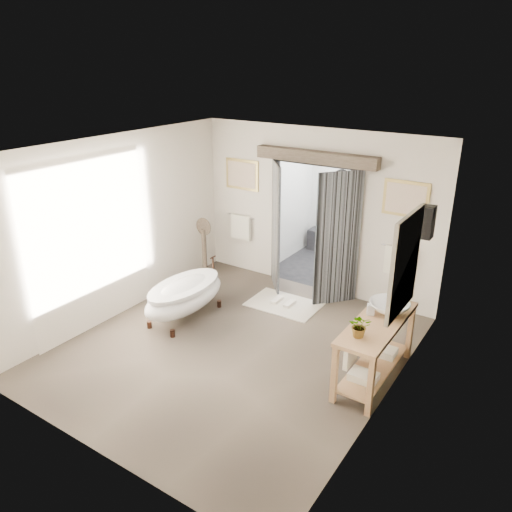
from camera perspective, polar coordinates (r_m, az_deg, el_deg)
name	(u,v)px	position (r m, az deg, el deg)	size (l,w,h in m)	color
ground_plane	(234,347)	(7.46, -2.58, -10.40)	(5.00, 5.00, 0.00)	#6A5C4C
room_shell	(224,230)	(6.58, -3.69, 3.03)	(4.52, 5.02, 2.91)	beige
shower_room	(348,220)	(10.28, 10.49, 4.11)	(2.22, 2.01, 2.51)	#2B2B2D
back_wall_dressing	(311,208)	(8.63, 6.31, 5.49)	(3.82, 0.72, 2.52)	black
clawfoot_tub	(185,295)	(8.15, -8.17, -4.46)	(0.74, 1.66, 0.81)	black
vanity	(373,345)	(6.73, 13.27, -9.85)	(0.57, 1.60, 0.85)	tan
pedestal_mirror	(204,251)	(9.63, -5.91, 0.59)	(0.34, 0.22, 1.16)	brown
rug	(284,304)	(8.64, 3.21, -5.52)	(1.20, 0.80, 0.01)	beige
slippers	(283,302)	(8.65, 3.13, -5.25)	(0.36, 0.28, 0.05)	beige
basin	(389,308)	(6.73, 14.99, -5.79)	(0.53, 0.53, 0.18)	white
plant	(360,326)	(6.12, 11.80, -7.82)	(0.26, 0.23, 0.29)	gray
soap_bottle_a	(371,307)	(6.67, 13.00, -5.70)	(0.10, 0.10, 0.21)	gray
soap_bottle_b	(394,293)	(7.15, 15.51, -4.14)	(0.14, 0.14, 0.18)	gray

